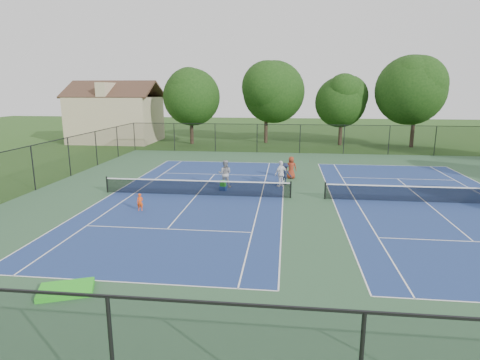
# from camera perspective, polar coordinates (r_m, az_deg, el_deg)

# --- Properties ---
(ground) EXTENTS (140.00, 140.00, 0.00)m
(ground) POSITION_cam_1_polar(r_m,az_deg,el_deg) (25.15, 9.58, -2.63)
(ground) COLOR #234716
(ground) RESTS_ON ground
(court_pad) EXTENTS (36.00, 36.00, 0.01)m
(court_pad) POSITION_cam_1_polar(r_m,az_deg,el_deg) (25.15, 9.58, -2.62)
(court_pad) COLOR #305635
(court_pad) RESTS_ON ground
(tennis_court_left) EXTENTS (12.00, 23.83, 1.07)m
(tennis_court_left) POSITION_cam_1_polar(r_m,az_deg,el_deg) (25.71, -6.19, -1.95)
(tennis_court_left) COLOR navy
(tennis_court_left) RESTS_ON ground
(tennis_court_right) EXTENTS (12.00, 23.83, 1.07)m
(tennis_court_right) POSITION_cam_1_polar(r_m,az_deg,el_deg) (26.44, 24.93, -2.68)
(tennis_court_right) COLOR navy
(tennis_court_right) RESTS_ON ground
(perimeter_fence) EXTENTS (36.08, 36.08, 3.02)m
(perimeter_fence) POSITION_cam_1_polar(r_m,az_deg,el_deg) (24.77, 9.72, 0.95)
(perimeter_fence) COLOR black
(perimeter_fence) RESTS_ON ground
(tree_back_a) EXTENTS (6.80, 6.80, 9.15)m
(tree_back_a) POSITION_cam_1_polar(r_m,az_deg,el_deg) (49.61, -7.03, 12.08)
(tree_back_a) COLOR #2D2116
(tree_back_a) RESTS_ON ground
(tree_back_b) EXTENTS (7.60, 7.60, 10.03)m
(tree_back_b) POSITION_cam_1_polar(r_m,az_deg,el_deg) (50.29, 3.79, 12.79)
(tree_back_b) COLOR #2D2116
(tree_back_b) RESTS_ON ground
(tree_back_c) EXTENTS (6.00, 6.00, 8.40)m
(tree_back_c) POSITION_cam_1_polar(r_m,az_deg,el_deg) (49.64, 14.34, 11.14)
(tree_back_c) COLOR #2D2116
(tree_back_c) RESTS_ON ground
(tree_back_d) EXTENTS (7.80, 7.80, 10.37)m
(tree_back_d) POSITION_cam_1_polar(r_m,az_deg,el_deg) (50.31, 23.84, 12.01)
(tree_back_d) COLOR #2D2116
(tree_back_d) RESTS_ON ground
(clapboard_house) EXTENTS (10.80, 8.10, 7.65)m
(clapboard_house) POSITION_cam_1_polar(r_m,az_deg,el_deg) (53.88, -17.19, 8.52)
(clapboard_house) COLOR tan
(clapboard_house) RESTS_ON ground
(child_player) EXTENTS (0.38, 0.28, 0.98)m
(child_player) POSITION_cam_1_polar(r_m,az_deg,el_deg) (22.94, -14.03, -3.08)
(child_player) COLOR #FF4D10
(child_player) RESTS_ON ground
(instructor) EXTENTS (0.92, 0.72, 1.90)m
(instructor) POSITION_cam_1_polar(r_m,az_deg,el_deg) (27.51, -2.16, 0.92)
(instructor) COLOR #97979A
(instructor) RESTS_ON ground
(bystander_a) EXTENTS (1.08, 1.05, 1.82)m
(bystander_a) POSITION_cam_1_polar(r_m,az_deg,el_deg) (27.78, 5.85, 0.89)
(bystander_a) COLOR white
(bystander_a) RESTS_ON ground
(bystander_b) EXTENTS (1.13, 0.84, 1.56)m
(bystander_b) POSITION_cam_1_polar(r_m,az_deg,el_deg) (28.43, 6.39, 0.89)
(bystander_b) COLOR #192038
(bystander_b) RESTS_ON ground
(bystander_c) EXTENTS (0.84, 0.55, 1.68)m
(bystander_c) POSITION_cam_1_polar(r_m,az_deg,el_deg) (30.39, 7.29, 1.76)
(bystander_c) COLOR maroon
(bystander_c) RESTS_ON ground
(ball_crate) EXTENTS (0.50, 0.44, 0.29)m
(ball_crate) POSITION_cam_1_polar(r_m,az_deg,el_deg) (26.74, -2.42, -1.20)
(ball_crate) COLOR navy
(ball_crate) RESTS_ON ground
(ball_hopper) EXTENTS (0.42, 0.38, 0.37)m
(ball_hopper) POSITION_cam_1_polar(r_m,az_deg,el_deg) (26.66, -2.43, -0.50)
(ball_hopper) COLOR green
(ball_hopper) RESTS_ON ball_crate
(green_tarp) EXTENTS (2.01, 1.68, 0.19)m
(green_tarp) POSITION_cam_1_polar(r_m,az_deg,el_deg) (14.99, -23.49, -14.13)
(green_tarp) COLOR green
(green_tarp) RESTS_ON ground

